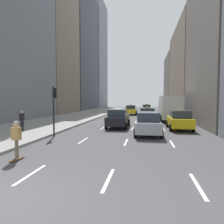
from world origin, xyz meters
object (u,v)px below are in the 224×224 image
Objects in this scene: sedan_silver_behind at (118,118)px; box_truck at (169,107)px; taxi_lead at (131,110)px; sedan_black_near at (148,123)px; taxi_third at (147,108)px; skateboarder at (16,139)px; traffic_light_pole at (54,103)px; taxi_second at (179,120)px; taxi_fourth at (147,115)px; pedestrian_mid_block at (22,120)px.

box_truck is (5.60, 7.67, 0.81)m from sedan_silver_behind.
taxi_lead is 0.97× the size of sedan_black_near.
taxi_lead is 1.00× the size of taxi_third.
traffic_light_pole is at bearing 99.82° from skateboarder.
taxi_second is 13.79m from skateboarder.
taxi_lead is at bearing 102.94° from taxi_fourth.
sedan_black_near is (0.00, -8.50, 0.00)m from taxi_fourth.
sedan_silver_behind is (-2.80, -24.13, 0.02)m from taxi_third.
pedestrian_mid_block is at bearing -137.46° from taxi_fourth.
taxi_second is 2.67× the size of pedestrian_mid_block.
taxi_lead is 28.41m from skateboarder.
taxi_fourth is at bearing 42.54° from pedestrian_mid_block.
skateboarder is (-8.56, -10.81, 0.08)m from taxi_second.
sedan_black_near is 1.26× the size of traffic_light_pole.
taxi_second is 1.00× the size of taxi_third.
taxi_second is at bearing 17.22° from pedestrian_mid_block.
skateboarder is at bearing -80.18° from traffic_light_pole.
taxi_third is 1.00× the size of taxi_fourth.
pedestrian_mid_block is at bearing -162.78° from taxi_second.
pedestrian_mid_block is (-7.27, -4.30, 0.17)m from sedan_silver_behind.
taxi_second is at bearing 27.96° from traffic_light_pole.
taxi_second is 5.95m from taxi_fourth.
sedan_black_near is 0.54× the size of box_truck.
traffic_light_pole is (-0.99, 5.74, 1.45)m from skateboarder.
taxi_lead is 12.51m from taxi_fourth.
sedan_black_near is at bearing 4.22° from pedestrian_mid_block.
skateboarder is (-5.76, -35.25, 0.08)m from taxi_third.
sedan_silver_behind is at bearing 176.81° from taxi_second.
skateboarder is at bearing -99.27° from taxi_third.
pedestrian_mid_block is at bearing -149.40° from sedan_silver_behind.
skateboarder is 8.08m from pedestrian_mid_block.
skateboarder is (-5.76, -16.07, 0.08)m from taxi_fourth.
traffic_light_pole is at bearing -152.04° from taxi_second.
taxi_third reaches higher than skateboarder.
box_truck is 20.66m from skateboarder.
sedan_black_near is at bearing 52.75° from skateboarder.
box_truck reaches higher than taxi_third.
taxi_lead is at bearing 97.71° from sedan_black_near.
taxi_lead is at bearing 84.03° from skateboarder.
taxi_third is 0.97× the size of sedan_black_near.
taxi_third is 1.22× the size of traffic_light_pole.
sedan_black_near is 2.75× the size of pedestrian_mid_block.
box_truck is 2.33× the size of traffic_light_pole.
sedan_black_near is 1.01× the size of sedan_silver_behind.
box_truck is 17.59m from pedestrian_mid_block.
taxi_second is at bearing 51.65° from skateboarder.
taxi_fourth reaches higher than sedan_black_near.
skateboarder is at bearing -127.25° from sedan_black_near.
box_truck is 16.18m from traffic_light_pole.
pedestrian_mid_block is (-10.07, -9.24, 0.19)m from taxi_fourth.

